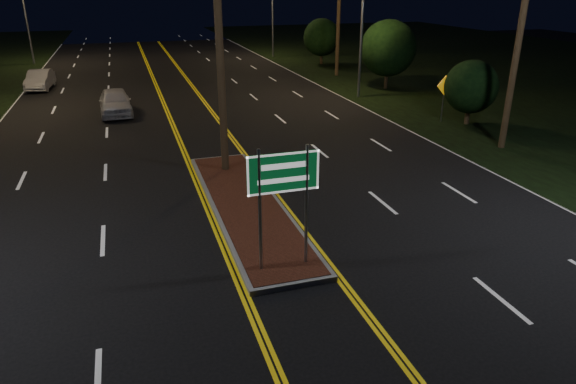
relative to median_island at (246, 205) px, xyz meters
name	(u,v)px	position (x,y,z in m)	size (l,w,h in m)	color
ground	(323,336)	(0.00, -7.00, -0.08)	(120.00, 120.00, 0.00)	black
grass_right	(558,74)	(30.00, 18.00, -0.08)	(40.00, 110.00, 0.01)	black
median_island	(246,205)	(0.00, 0.00, 0.00)	(2.25, 10.25, 0.17)	gray
highway_sign	(283,184)	(0.00, -4.20, 2.32)	(1.80, 0.08, 3.20)	gray
streetlight_right_mid	(357,4)	(10.61, 15.00, 5.57)	(1.91, 0.44, 9.00)	gray
shrub_near	(471,87)	(13.50, 7.00, 1.86)	(2.70, 2.70, 3.30)	#382819
shrub_mid	(388,48)	(14.00, 17.00, 2.64)	(3.78, 3.78, 4.62)	#382819
shrub_far	(322,37)	(13.80, 29.00, 2.25)	(3.24, 3.24, 3.96)	#382819
car_near	(115,100)	(-4.00, 14.77, 0.74)	(2.13, 4.97, 1.66)	silver
car_far	(40,78)	(-8.94, 24.03, 0.67)	(1.94, 4.52, 1.51)	#B5B6BF
warning_sign	(444,92)	(12.50, 7.82, 1.51)	(1.03, 0.15, 2.46)	gray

